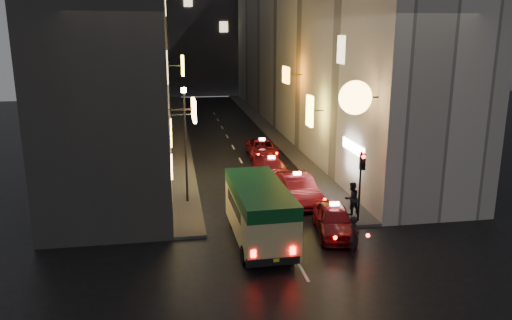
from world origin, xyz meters
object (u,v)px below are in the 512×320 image
minibus (259,207)px  taxi_near (334,217)px  traffic_light (362,172)px  lamp_post (185,138)px  pedestrian_crossing (354,233)px

minibus → taxi_near: 3.75m
traffic_light → lamp_post: (-8.20, 4.53, 1.04)m
taxi_near → pedestrian_crossing: bearing=-87.7°
taxi_near → traffic_light: 2.64m
minibus → lamp_post: bearing=116.9°
minibus → traffic_light: size_ratio=1.80×
taxi_near → minibus: bearing=-173.5°
lamp_post → traffic_light: bearing=-28.9°
minibus → taxi_near: size_ratio=1.18×
lamp_post → pedestrian_crossing: bearing=-49.4°
traffic_light → taxi_near: bearing=-149.7°
pedestrian_crossing → traffic_light: size_ratio=0.56×
taxi_near → lamp_post: bearing=140.3°
minibus → lamp_post: size_ratio=1.01×
taxi_near → pedestrian_crossing: 2.34m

